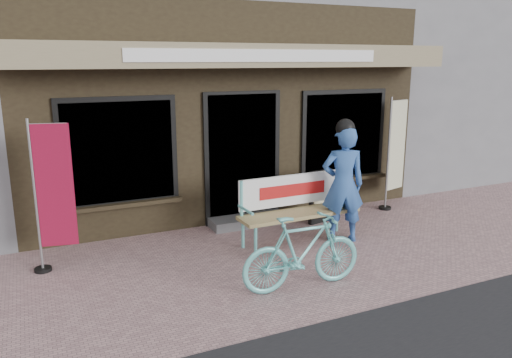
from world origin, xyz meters
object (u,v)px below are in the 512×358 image
bench (296,204)px  bicycle (302,252)px  person (343,182)px  menu_stand (321,196)px  nobori_red (52,194)px  nobori_cream (395,151)px

bench → bicycle: bench is taller
person → menu_stand: 0.99m
nobori_red → bicycle: bearing=-22.4°
person → nobori_red: (-4.00, 0.63, 0.12)m
bench → person: 0.77m
bench → menu_stand: (0.82, 0.61, -0.13)m
bicycle → menu_stand: bearing=-33.9°
bicycle → nobori_cream: 3.99m
nobori_red → menu_stand: size_ratio=2.20×
bench → person: (0.65, -0.25, 0.32)m
bicycle → nobori_red: (-2.63, 1.81, 0.57)m
bicycle → person: bearing=-46.2°
bicycle → nobori_cream: nobori_cream is taller
menu_stand → nobori_red: bearing=173.4°
person → nobori_cream: (1.87, 1.07, 0.15)m
person → menu_stand: size_ratio=2.05×
bench → menu_stand: 1.03m
bicycle → menu_stand: 2.56m
person → menu_stand: bearing=98.9°
bicycle → nobori_cream: (3.24, 2.25, 0.60)m
bench → nobori_cream: bearing=16.6°
person → nobori_red: bearing=-168.8°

